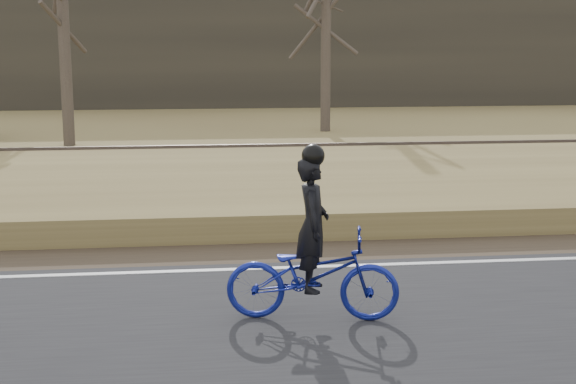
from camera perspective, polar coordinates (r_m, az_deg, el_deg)
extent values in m
plane|color=olive|center=(11.20, -11.42, -6.26)|extent=(120.00, 120.00, 0.00)
cube|color=black|center=(8.84, -12.74, -10.79)|extent=(120.00, 6.00, 0.06)
cube|color=silver|center=(11.38, -11.35, -5.66)|extent=(120.00, 0.12, 0.01)
cube|color=#473A2B|center=(12.35, -10.98, -4.56)|extent=(120.00, 1.60, 0.04)
cube|color=olive|center=(15.22, -10.20, -0.86)|extent=(120.00, 5.00, 0.44)
cube|color=slate|center=(18.95, -9.52, 1.45)|extent=(120.00, 3.00, 0.45)
cube|color=black|center=(18.90, -9.55, 2.33)|extent=(120.00, 2.40, 0.14)
cube|color=brown|center=(18.17, -9.67, 2.45)|extent=(120.00, 0.07, 0.15)
cube|color=brown|center=(19.60, -9.46, 3.06)|extent=(120.00, 0.07, 0.15)
cube|color=#383328|center=(40.69, -8.17, 10.30)|extent=(120.00, 4.00, 6.00)
imported|color=navy|center=(9.25, 1.75, -5.94)|extent=(2.08, 1.05, 1.04)
imported|color=black|center=(9.10, 1.77, -2.33)|extent=(0.47, 0.62, 1.54)
sphere|color=black|center=(8.95, 1.80, 2.60)|extent=(0.26, 0.26, 0.26)
cylinder|color=brown|center=(25.79, -15.65, 10.86)|extent=(0.36, 0.36, 6.93)
cylinder|color=brown|center=(28.95, 2.73, 11.73)|extent=(0.36, 0.36, 7.49)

